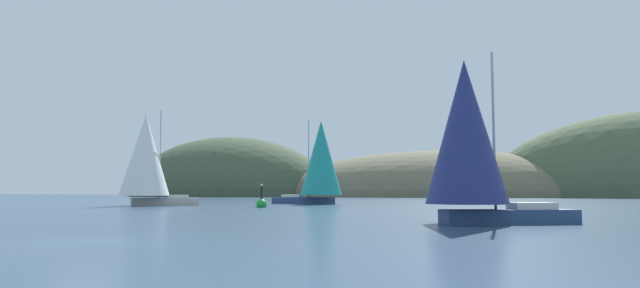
# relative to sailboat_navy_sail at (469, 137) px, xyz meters

# --- Properties ---
(ground_plane) EXTENTS (360.00, 360.00, 0.00)m
(ground_plane) POSITION_rel_sailboat_navy_sail_xyz_m (-12.72, -13.42, -4.53)
(ground_plane) COLOR #2D4760
(headland_left) EXTENTS (61.19, 44.00, 34.65)m
(headland_left) POSITION_rel_sailboat_navy_sail_xyz_m (-67.72, 121.58, -4.53)
(headland_left) COLOR #425138
(headland_left) RESTS_ON ground_plane
(headland_center) EXTENTS (89.60, 44.00, 24.57)m
(headland_center) POSITION_rel_sailboat_navy_sail_xyz_m (-7.72, 121.58, -4.53)
(headland_center) COLOR #6B664C
(headland_center) RESTS_ON ground_plane
(sailboat_navy_sail) EXTENTS (8.46, 5.72, 9.07)m
(sailboat_navy_sail) POSITION_rel_sailboat_navy_sail_xyz_m (0.00, 0.00, 0.00)
(sailboat_navy_sail) COLOR navy
(sailboat_navy_sail) RESTS_ON ground_plane
(sailboat_teal_sail) EXTENTS (9.79, 6.18, 10.87)m
(sailboat_teal_sail) POSITION_rel_sailboat_navy_sail_xyz_m (-18.22, 38.55, 1.04)
(sailboat_teal_sail) COLOR navy
(sailboat_teal_sail) RESTS_ON ground_plane
(sailboat_white_mainsail) EXTENTS (9.49, 7.64, 10.92)m
(sailboat_white_mainsail) POSITION_rel_sailboat_navy_sail_xyz_m (-35.25, 25.83, 1.00)
(sailboat_white_mainsail) COLOR #B7B2A8
(sailboat_white_mainsail) RESTS_ON ground_plane
(channel_buoy) EXTENTS (1.10, 1.10, 2.64)m
(channel_buoy) POSITION_rel_sailboat_navy_sail_xyz_m (-20.45, 23.66, -4.16)
(channel_buoy) COLOR green
(channel_buoy) RESTS_ON ground_plane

